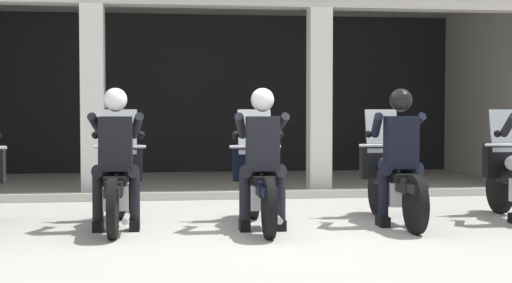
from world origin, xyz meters
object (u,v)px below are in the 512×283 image
object	(u,v)px
police_officer_center	(262,146)
motorcycle_right	(392,180)
police_officer_right	(400,145)
motorcycle_center	(259,183)
police_officer_left	(116,146)
motorcycle_left	(118,183)

from	to	relation	value
police_officer_center	motorcycle_right	world-z (taller)	police_officer_center
police_officer_center	police_officer_right	world-z (taller)	same
motorcycle_center	police_officer_center	xyz separation A→B (m)	(-0.00, -0.28, 0.44)
police_officer_right	motorcycle_right	bearing A→B (deg)	82.72
police_officer_left	police_officer_center	distance (m)	1.62
police_officer_left	motorcycle_left	bearing A→B (deg)	90.58
police_officer_left	police_officer_right	bearing A→B (deg)	-0.37
police_officer_right	motorcycle_left	bearing A→B (deg)	166.76
motorcycle_center	motorcycle_right	xyz separation A→B (m)	(1.61, 0.10, 0.00)
motorcycle_left	motorcycle_center	size ratio (longest dim) A/B	1.00
motorcycle_left	motorcycle_center	bearing A→B (deg)	-4.98
police_officer_center	motorcycle_right	distance (m)	1.72
police_officer_left	police_officer_right	xyz separation A→B (m)	(3.23, -0.07, 0.00)
motorcycle_left	motorcycle_center	xyz separation A→B (m)	(1.61, -0.16, 0.00)
motorcycle_center	police_officer_center	bearing A→B (deg)	-88.59
police_officer_left	motorcycle_center	xyz separation A→B (m)	(1.61, 0.12, -0.44)
police_officer_left	police_officer_center	xyz separation A→B (m)	(1.61, -0.16, 0.00)
motorcycle_left	police_officer_left	size ratio (longest dim) A/B	1.29
motorcycle_center	motorcycle_right	size ratio (longest dim) A/B	1.00
motorcycle_center	motorcycle_right	distance (m)	1.62
motorcycle_left	police_officer_right	distance (m)	3.27
police_officer_right	police_officer_center	bearing A→B (deg)	176.40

